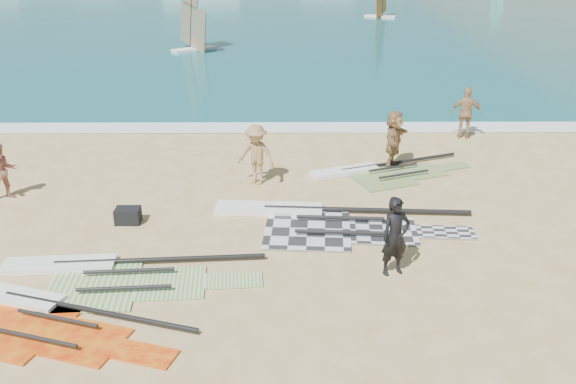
{
  "coord_description": "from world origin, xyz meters",
  "views": [
    {
      "loc": [
        -0.67,
        -9.9,
        6.84
      ],
      "look_at": [
        -0.57,
        4.0,
        1.0
      ],
      "focal_mm": 40.0,
      "sensor_mm": 36.0,
      "label": 1
    }
  ],
  "objects_px": {
    "rig_red": "(41,317)",
    "beachgoer_left": "(3,172)",
    "rig_grey": "(320,220)",
    "beachgoer_back": "(466,113)",
    "rig_green": "(108,274)",
    "person_wetsuit": "(395,236)",
    "gear_bag_near": "(128,216)",
    "rig_orange": "(380,172)",
    "beachgoer_mid": "(256,155)",
    "beachgoer_right": "(394,139)"
  },
  "relations": [
    {
      "from": "rig_red",
      "to": "beachgoer_left",
      "type": "bearing_deg",
      "value": 134.69
    },
    {
      "from": "rig_grey",
      "to": "beachgoer_back",
      "type": "xyz_separation_m",
      "value": [
        5.31,
        6.65,
        0.84
      ]
    },
    {
      "from": "rig_green",
      "to": "beachgoer_left",
      "type": "bearing_deg",
      "value": 128.03
    },
    {
      "from": "rig_grey",
      "to": "beachgoer_back",
      "type": "height_order",
      "value": "beachgoer_back"
    },
    {
      "from": "rig_green",
      "to": "person_wetsuit",
      "type": "height_order",
      "value": "person_wetsuit"
    },
    {
      "from": "gear_bag_near",
      "to": "beachgoer_back",
      "type": "xyz_separation_m",
      "value": [
        10.05,
        6.68,
        0.7
      ]
    },
    {
      "from": "rig_green",
      "to": "gear_bag_near",
      "type": "xyz_separation_m",
      "value": [
        -0.15,
        2.62,
        0.14
      ]
    },
    {
      "from": "rig_green",
      "to": "beachgoer_left",
      "type": "height_order",
      "value": "beachgoer_left"
    },
    {
      "from": "rig_grey",
      "to": "beachgoer_back",
      "type": "bearing_deg",
      "value": 55.22
    },
    {
      "from": "gear_bag_near",
      "to": "rig_red",
      "type": "bearing_deg",
      "value": -99.54
    },
    {
      "from": "rig_orange",
      "to": "person_wetsuit",
      "type": "relative_size",
      "value": 2.87
    },
    {
      "from": "gear_bag_near",
      "to": "person_wetsuit",
      "type": "relative_size",
      "value": 0.35
    },
    {
      "from": "beachgoer_mid",
      "to": "gear_bag_near",
      "type": "bearing_deg",
      "value": -114.99
    },
    {
      "from": "person_wetsuit",
      "to": "rig_red",
      "type": "bearing_deg",
      "value": 173.1
    },
    {
      "from": "rig_red",
      "to": "beachgoer_mid",
      "type": "bearing_deg",
      "value": 78.74
    },
    {
      "from": "rig_grey",
      "to": "beachgoer_right",
      "type": "bearing_deg",
      "value": 61.79
    },
    {
      "from": "rig_red",
      "to": "beachgoer_left",
      "type": "relative_size",
      "value": 3.18
    },
    {
      "from": "rig_red",
      "to": "gear_bag_near",
      "type": "relative_size",
      "value": 8.22
    },
    {
      "from": "gear_bag_near",
      "to": "beachgoer_mid",
      "type": "height_order",
      "value": "beachgoer_mid"
    },
    {
      "from": "rig_green",
      "to": "beachgoer_mid",
      "type": "height_order",
      "value": "beachgoer_mid"
    },
    {
      "from": "beachgoer_right",
      "to": "rig_green",
      "type": "bearing_deg",
      "value": 154.86
    },
    {
      "from": "rig_orange",
      "to": "beachgoer_mid",
      "type": "xyz_separation_m",
      "value": [
        -3.61,
        -0.75,
        0.82
      ]
    },
    {
      "from": "rig_grey",
      "to": "rig_red",
      "type": "distance_m",
      "value": 6.9
    },
    {
      "from": "beachgoer_back",
      "to": "gear_bag_near",
      "type": "bearing_deg",
      "value": 44.02
    },
    {
      "from": "gear_bag_near",
      "to": "beachgoer_left",
      "type": "distance_m",
      "value": 3.94
    },
    {
      "from": "gear_bag_near",
      "to": "beachgoer_mid",
      "type": "relative_size",
      "value": 0.35
    },
    {
      "from": "rig_grey",
      "to": "beachgoer_mid",
      "type": "bearing_deg",
      "value": 127.08
    },
    {
      "from": "beachgoer_back",
      "to": "beachgoer_right",
      "type": "height_order",
      "value": "beachgoer_back"
    },
    {
      "from": "beachgoer_left",
      "to": "rig_grey",
      "type": "bearing_deg",
      "value": -43.8
    },
    {
      "from": "beachgoer_mid",
      "to": "beachgoer_right",
      "type": "xyz_separation_m",
      "value": [
        4.07,
        1.31,
        0.02
      ]
    },
    {
      "from": "rig_green",
      "to": "beachgoer_left",
      "type": "relative_size",
      "value": 3.61
    },
    {
      "from": "rig_red",
      "to": "gear_bag_near",
      "type": "height_order",
      "value": "gear_bag_near"
    },
    {
      "from": "rig_orange",
      "to": "beachgoer_right",
      "type": "relative_size",
      "value": 2.79
    },
    {
      "from": "rig_green",
      "to": "beachgoer_left",
      "type": "xyz_separation_m",
      "value": [
        -3.74,
        4.14,
        0.73
      ]
    },
    {
      "from": "rig_green",
      "to": "rig_orange",
      "type": "bearing_deg",
      "value": 38.18
    },
    {
      "from": "person_wetsuit",
      "to": "beachgoer_back",
      "type": "xyz_separation_m",
      "value": [
        3.89,
        9.19,
        0.03
      ]
    },
    {
      "from": "rig_grey",
      "to": "beachgoer_mid",
      "type": "distance_m",
      "value": 3.14
    },
    {
      "from": "beachgoer_left",
      "to": "beachgoer_back",
      "type": "height_order",
      "value": "beachgoer_back"
    },
    {
      "from": "rig_red",
      "to": "beachgoer_back",
      "type": "distance_m",
      "value": 15.32
    },
    {
      "from": "gear_bag_near",
      "to": "beachgoer_back",
      "type": "distance_m",
      "value": 12.08
    },
    {
      "from": "rig_green",
      "to": "beachgoer_back",
      "type": "height_order",
      "value": "beachgoer_back"
    },
    {
      "from": "rig_green",
      "to": "beachgoer_right",
      "type": "xyz_separation_m",
      "value": [
        6.99,
        6.5,
        0.83
      ]
    },
    {
      "from": "rig_green",
      "to": "gear_bag_near",
      "type": "distance_m",
      "value": 2.63
    },
    {
      "from": "beachgoer_left",
      "to": "beachgoer_back",
      "type": "relative_size",
      "value": 0.87
    },
    {
      "from": "rig_grey",
      "to": "gear_bag_near",
      "type": "relative_size",
      "value": 10.79
    },
    {
      "from": "rig_red",
      "to": "person_wetsuit",
      "type": "height_order",
      "value": "person_wetsuit"
    },
    {
      "from": "rig_grey",
      "to": "beachgoer_right",
      "type": "height_order",
      "value": "beachgoer_right"
    },
    {
      "from": "rig_red",
      "to": "beachgoer_back",
      "type": "xyz_separation_m",
      "value": [
        10.75,
        10.88,
        0.84
      ]
    },
    {
      "from": "rig_red",
      "to": "rig_grey",
      "type": "bearing_deg",
      "value": 55.8
    },
    {
      "from": "rig_orange",
      "to": "beachgoer_left",
      "type": "distance_m",
      "value": 10.46
    }
  ]
}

